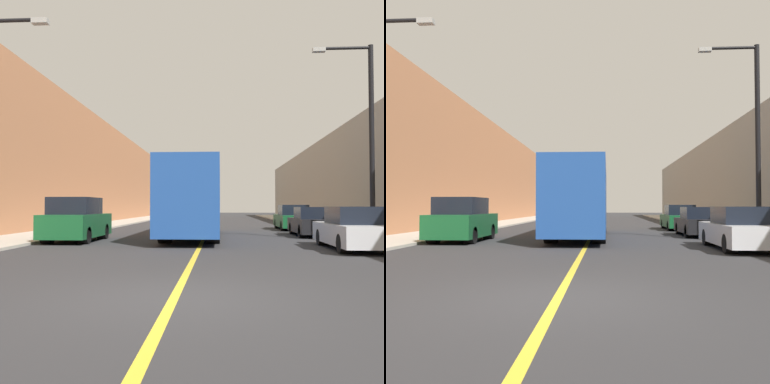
# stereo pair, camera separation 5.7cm
# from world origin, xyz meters

# --- Properties ---
(ground_plane) EXTENTS (200.00, 200.00, 0.00)m
(ground_plane) POSITION_xyz_m (0.00, 0.00, 0.00)
(ground_plane) COLOR #2D2D30
(sidewalk_left) EXTENTS (3.18, 72.00, 0.11)m
(sidewalk_left) POSITION_xyz_m (-8.04, 30.00, 0.05)
(sidewalk_left) COLOR #B2AA9E
(sidewalk_left) RESTS_ON ground
(sidewalk_right) EXTENTS (3.18, 72.00, 0.11)m
(sidewalk_right) POSITION_xyz_m (8.04, 30.00, 0.05)
(sidewalk_right) COLOR #B2AA9E
(sidewalk_right) RESTS_ON ground
(building_row_left) EXTENTS (4.00, 72.00, 9.19)m
(building_row_left) POSITION_xyz_m (-11.63, 30.00, 4.60)
(building_row_left) COLOR #B2724C
(building_row_left) RESTS_ON ground
(building_row_right) EXTENTS (4.00, 72.00, 7.41)m
(building_row_right) POSITION_xyz_m (11.63, 30.00, 3.70)
(building_row_right) COLOR gray
(building_row_right) RESTS_ON ground
(road_center_line) EXTENTS (0.16, 72.00, 0.01)m
(road_center_line) POSITION_xyz_m (0.00, 30.00, 0.00)
(road_center_line) COLOR gold
(road_center_line) RESTS_ON ground
(bus) EXTENTS (2.44, 11.83, 3.38)m
(bus) POSITION_xyz_m (-0.49, 14.30, 1.82)
(bus) COLOR #1E4793
(bus) RESTS_ON ground
(parked_suv_left) EXTENTS (1.89, 4.45, 1.85)m
(parked_suv_left) POSITION_xyz_m (-5.32, 11.43, 0.86)
(parked_suv_left) COLOR #145128
(parked_suv_left) RESTS_ON ground
(car_right_near) EXTENTS (1.80, 4.80, 1.46)m
(car_right_near) POSITION_xyz_m (5.32, 8.51, 0.67)
(car_right_near) COLOR silver
(car_right_near) RESTS_ON ground
(car_right_mid) EXTENTS (1.84, 4.46, 1.45)m
(car_right_mid) POSITION_xyz_m (5.34, 15.44, 0.66)
(car_right_mid) COLOR black
(car_right_mid) RESTS_ON ground
(car_right_far) EXTENTS (1.85, 4.79, 1.57)m
(car_right_far) POSITION_xyz_m (5.32, 21.56, 0.71)
(car_right_far) COLOR #145128
(car_right_far) RESTS_ON ground
(street_lamp_right) EXTENTS (2.39, 0.24, 7.81)m
(street_lamp_right) POSITION_xyz_m (6.56, 10.93, 4.52)
(street_lamp_right) COLOR black
(street_lamp_right) RESTS_ON sidewalk_right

